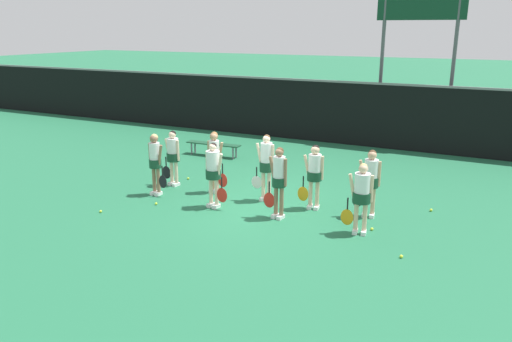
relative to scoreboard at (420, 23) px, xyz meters
name	(u,v)px	position (x,y,z in m)	size (l,w,h in m)	color
ground_plane	(256,205)	(-2.34, -8.89, -4.65)	(140.00, 140.00, 0.00)	#216642
fence_windscreen	(347,113)	(-2.34, -0.89, -3.39)	(60.00, 0.08, 2.51)	black
scoreboard	(420,23)	(0.00, 0.00, 0.00)	(3.20, 0.15, 6.03)	#515156
bench_courtside	(213,145)	(-6.09, -4.87, -4.25)	(2.09, 0.46, 0.47)	#19472D
player_0	(155,159)	(-5.23, -9.33, -3.63)	(0.61, 0.34, 1.73)	#8C664C
player_1	(213,170)	(-3.27, -9.48, -3.64)	(0.67, 0.39, 1.71)	beige
player_2	(279,177)	(-1.47, -9.43, -3.61)	(0.63, 0.33, 1.78)	#8C664C
player_3	(362,193)	(0.57, -9.49, -3.68)	(0.68, 0.41, 1.64)	beige
player_4	(173,153)	(-5.31, -8.40, -3.68)	(0.67, 0.38, 1.64)	beige
player_5	(215,157)	(-3.87, -8.43, -3.62)	(0.62, 0.33, 1.75)	tan
player_6	(266,162)	(-2.29, -8.41, -3.58)	(0.66, 0.36, 1.81)	beige
player_7	(314,171)	(-0.93, -8.43, -3.66)	(0.65, 0.37, 1.68)	beige
player_8	(370,178)	(0.49, -8.35, -3.65)	(0.65, 0.38, 1.69)	tan
tennis_ball_0	(372,229)	(0.79, -9.20, -4.62)	(0.07, 0.07, 0.07)	#CCE033
tennis_ball_1	(431,210)	(1.83, -7.29, -4.62)	(0.07, 0.07, 0.07)	#CCE033
tennis_ball_2	(156,204)	(-4.73, -10.03, -4.62)	(0.07, 0.07, 0.07)	#CCE033
tennis_ball_3	(401,256)	(1.68, -10.35, -4.62)	(0.07, 0.07, 0.07)	#CCE033
tennis_ball_4	(188,178)	(-5.26, -7.74, -4.62)	(0.07, 0.07, 0.07)	#CCE033
tennis_ball_5	(101,211)	(-5.63, -11.12, -4.62)	(0.07, 0.07, 0.07)	#CCE033
tennis_ball_6	(317,201)	(-1.01, -7.95, -4.62)	(0.07, 0.07, 0.07)	#CCE033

